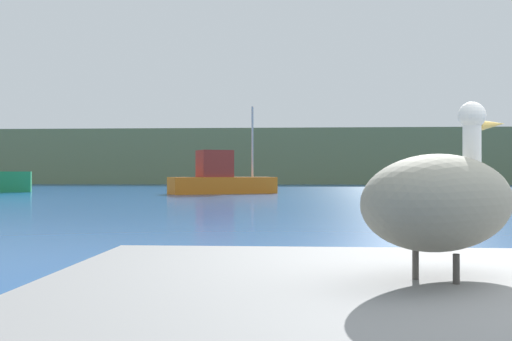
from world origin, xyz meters
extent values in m
cube|color=#6B7A51|center=(0.00, 68.50, 3.02)|extent=(140.00, 11.47, 6.03)
ellipsoid|color=gray|center=(-1.12, -0.42, 1.04)|extent=(1.08, 1.18, 0.44)
cylinder|color=white|center=(-0.90, -0.13, 1.27)|extent=(0.09, 0.09, 0.31)
sphere|color=white|center=(-0.90, -0.13, 1.46)|extent=(0.14, 0.14, 0.14)
cone|color=gold|center=(-0.73, 0.09, 1.43)|extent=(0.29, 0.36, 0.09)
cylinder|color=#4C4742|center=(-1.23, -0.41, 0.76)|extent=(0.03, 0.03, 0.13)
cylinder|color=#4C4742|center=(-1.07, -0.52, 0.76)|extent=(0.03, 0.03, 0.13)
cube|color=orange|center=(-6.01, 32.43, 0.48)|extent=(6.26, 4.32, 0.96)
cube|color=maroon|center=(-6.46, 32.20, 1.73)|extent=(2.30, 2.15, 1.54)
cylinder|color=#B2B2B2|center=(-4.36, 33.27, 3.04)|extent=(0.12, 0.12, 4.15)
camera|label=1|loc=(-1.77, -3.30, 1.17)|focal=43.79mm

